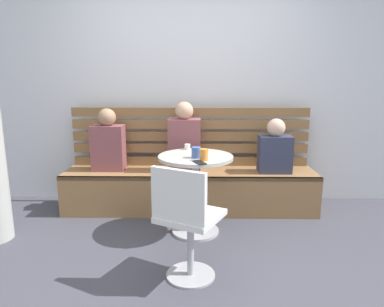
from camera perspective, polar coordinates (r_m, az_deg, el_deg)
ground at (r=2.86m, az=-0.92°, el=-17.78°), size 8.00×8.00×0.00m
back_wall at (r=4.11m, az=-0.25°, el=12.53°), size 5.20×0.10×2.90m
booth_bench at (r=3.87m, az=-0.36°, el=-5.97°), size 2.70×0.52×0.44m
booth_backrest at (r=3.97m, az=-0.30°, el=2.78°), size 2.65×0.04×0.66m
cafe_table at (r=3.22m, az=0.58°, el=-4.19°), size 0.68×0.68×0.74m
white_chair at (r=2.48m, az=-0.94°, el=-10.68°), size 0.54×0.54×0.85m
person_adult at (r=3.74m, az=-1.24°, el=2.13°), size 0.34×0.22×0.74m
person_child_left at (r=3.81m, az=13.30°, el=0.70°), size 0.34×0.22×0.57m
person_child_middle at (r=3.90m, az=-13.43°, el=1.66°), size 0.34×0.22×0.67m
cup_mug_blue at (r=3.07m, az=0.70°, el=0.17°), size 0.08×0.08×0.09m
cup_tumbler_orange at (r=2.97m, az=1.93°, el=-0.20°), size 0.07×0.07×0.10m
cup_espresso_small at (r=3.42m, az=-0.75°, el=1.09°), size 0.06×0.06×0.05m
phone_on_table at (r=2.90m, az=1.25°, el=-1.46°), size 0.12×0.16×0.01m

